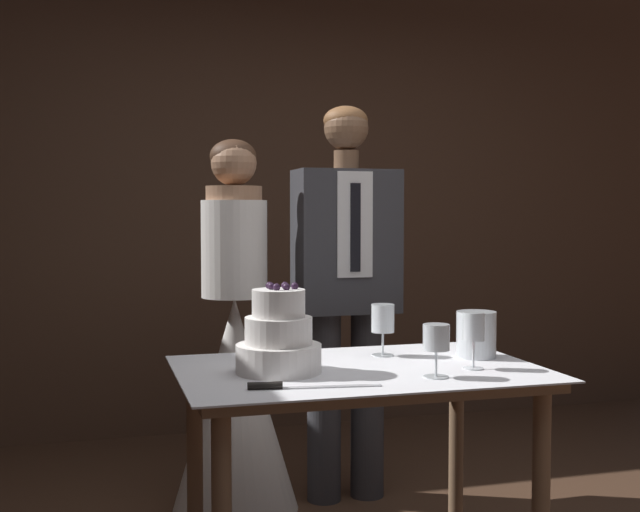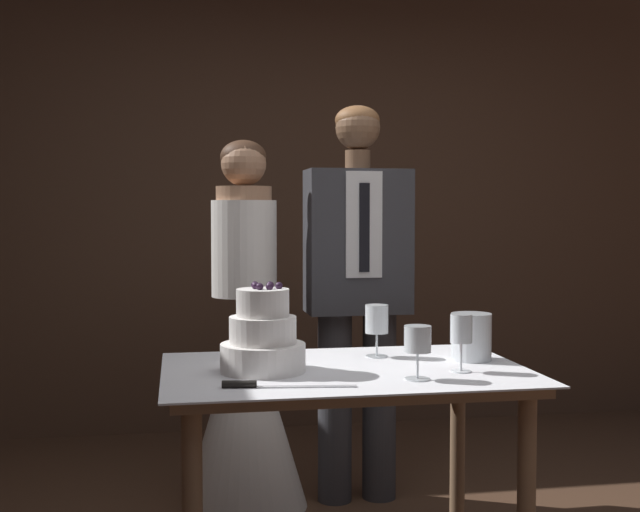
{
  "view_description": "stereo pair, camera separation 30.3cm",
  "coord_description": "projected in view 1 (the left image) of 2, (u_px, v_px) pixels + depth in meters",
  "views": [
    {
      "loc": [
        -1.01,
        -2.24,
        1.27
      ],
      "look_at": [
        -0.18,
        0.67,
        1.11
      ],
      "focal_mm": 45.0,
      "sensor_mm": 36.0,
      "label": 1
    },
    {
      "loc": [
        -0.71,
        -2.31,
        1.27
      ],
      "look_at": [
        -0.18,
        0.67,
        1.11
      ],
      "focal_mm": 45.0,
      "sensor_mm": 36.0,
      "label": 2
    }
  ],
  "objects": [
    {
      "name": "bride",
      "position": [
        235.0,
        376.0,
        3.43
      ],
      "size": [
        0.54,
        0.54,
        1.59
      ],
      "color": "white",
      "rests_on": "ground_plane"
    },
    {
      "name": "cake_knife",
      "position": [
        288.0,
        386.0,
        2.3
      ],
      "size": [
        0.39,
        0.07,
        0.02
      ],
      "rotation": [
        0.0,
        0.0,
        -0.14
      ],
      "color": "silver",
      "rests_on": "cake_table"
    },
    {
      "name": "wine_glass_near",
      "position": [
        383.0,
        321.0,
        2.83
      ],
      "size": [
        0.08,
        0.08,
        0.18
      ],
      "color": "silver",
      "rests_on": "cake_table"
    },
    {
      "name": "wall_back",
      "position": [
        267.0,
        197.0,
        4.77
      ],
      "size": [
        5.22,
        0.12,
        2.75
      ],
      "primitive_type": "cube",
      "color": "#513828",
      "rests_on": "ground_plane"
    },
    {
      "name": "wine_glass_middle",
      "position": [
        435.0,
        340.0,
        2.45
      ],
      "size": [
        0.08,
        0.08,
        0.16
      ],
      "color": "silver",
      "rests_on": "cake_table"
    },
    {
      "name": "hurricane_candle",
      "position": [
        476.0,
        335.0,
        2.8
      ],
      "size": [
        0.14,
        0.14,
        0.16
      ],
      "color": "silver",
      "rests_on": "cake_table"
    },
    {
      "name": "tiered_cake",
      "position": [
        279.0,
        339.0,
        2.53
      ],
      "size": [
        0.27,
        0.27,
        0.29
      ],
      "color": "white",
      "rests_on": "cake_table"
    },
    {
      "name": "wine_glass_far",
      "position": [
        474.0,
        330.0,
        2.58
      ],
      "size": [
        0.07,
        0.07,
        0.18
      ],
      "color": "silver",
      "rests_on": "cake_table"
    },
    {
      "name": "groom",
      "position": [
        346.0,
        281.0,
        3.54
      ],
      "size": [
        0.45,
        0.25,
        1.75
      ],
      "color": "#38383D",
      "rests_on": "ground_plane"
    },
    {
      "name": "cake_table",
      "position": [
        358.0,
        399.0,
        2.62
      ],
      "size": [
        1.17,
        0.78,
        0.77
      ],
      "color": "#8E6B4C",
      "rests_on": "ground_plane"
    }
  ]
}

